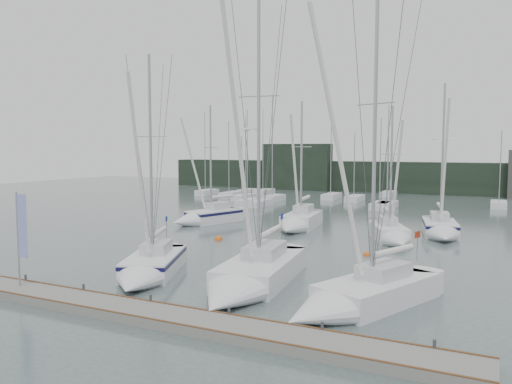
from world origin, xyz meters
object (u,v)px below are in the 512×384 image
sailboat_mid_d (441,230)px  buoy_c (218,240)px  buoy_b (367,255)px  sailboat_mid_b (298,223)px  sailboat_mid_c (392,235)px  sailboat_near_center (247,280)px  sailboat_near_right (351,300)px  buoy_a (250,248)px  sailboat_mid_a (204,217)px  sailboat_near_left (147,270)px  dock_banner (21,231)px

sailboat_mid_d → buoy_c: (-15.74, -8.78, -0.60)m
buoy_b → sailboat_mid_b: bearing=135.4°
sailboat_mid_b → sailboat_mid_c: 9.13m
sailboat_near_center → sailboat_mid_c: size_ratio=1.51×
sailboat_near_right → buoy_b: (-2.18, 11.94, -0.55)m
sailboat_near_right → sailboat_mid_d: size_ratio=1.17×
buoy_a → sailboat_near_center: bearing=-64.1°
sailboat_near_right → buoy_c: bearing=161.2°
sailboat_near_right → sailboat_mid_c: sailboat_near_right is taller
sailboat_near_center → sailboat_mid_a: sailboat_near_center is taller
buoy_b → sailboat_mid_d: bearing=67.8°
sailboat_mid_c → buoy_c: (-12.59, -4.83, -0.55)m
sailboat_near_left → sailboat_near_right: size_ratio=0.86×
buoy_b → buoy_a: bearing=-171.6°
sailboat_near_right → sailboat_mid_c: (-1.50, 17.36, 0.00)m
sailboat_mid_b → sailboat_near_center: bearing=-83.1°
buoy_b → dock_banner: size_ratio=0.11×
sailboat_near_right → sailboat_mid_c: 17.42m
dock_banner → buoy_c: bearing=84.1°
buoy_b → dock_banner: 21.26m
sailboat_near_right → buoy_a: (-10.39, 10.72, -0.55)m
sailboat_mid_d → buoy_b: (-3.82, -9.37, -0.60)m
sailboat_near_left → sailboat_mid_b: size_ratio=1.09×
sailboat_near_center → dock_banner: size_ratio=3.60×
buoy_b → sailboat_mid_c: bearing=82.9°
sailboat_mid_d → buoy_b: sailboat_mid_d is taller
sailboat_near_center → buoy_c: bearing=118.8°
sailboat_mid_c → buoy_c: 13.49m
sailboat_mid_c → buoy_c: bearing=177.3°
sailboat_mid_d → buoy_c: bearing=-161.8°
sailboat_near_left → buoy_b: bearing=27.9°
sailboat_near_right → buoy_c: size_ratio=23.65×
sailboat_mid_d → dock_banner: size_ratio=2.83×
sailboat_mid_d → dock_banner: (-16.93, -25.82, 2.57)m
buoy_c → dock_banner: 17.37m
sailboat_mid_a → buoy_b: sailboat_mid_a is taller
sailboat_mid_b → sailboat_mid_d: sailboat_mid_d is taller
buoy_a → buoy_c: buoy_c is taller
sailboat_mid_c → buoy_b: bearing=-120.8°
sailboat_mid_d → sailboat_near_center: bearing=-120.4°
sailboat_near_center → sailboat_near_right: size_ratio=1.09×
sailboat_mid_b → buoy_c: (-3.82, -7.39, -0.60)m
sailboat_near_left → sailboat_mid_b: bearing=63.4°
sailboat_mid_b → buoy_b: 11.38m
sailboat_near_right → buoy_b: size_ratio=31.29×
sailboat_near_center → sailboat_mid_a: 23.22m
sailboat_near_right → buoy_b: bearing=123.2°
sailboat_mid_a → sailboat_near_left: bearing=-48.9°
buoy_a → buoy_b: buoy_a is taller
sailboat_near_right → sailboat_mid_b: sailboat_near_right is taller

